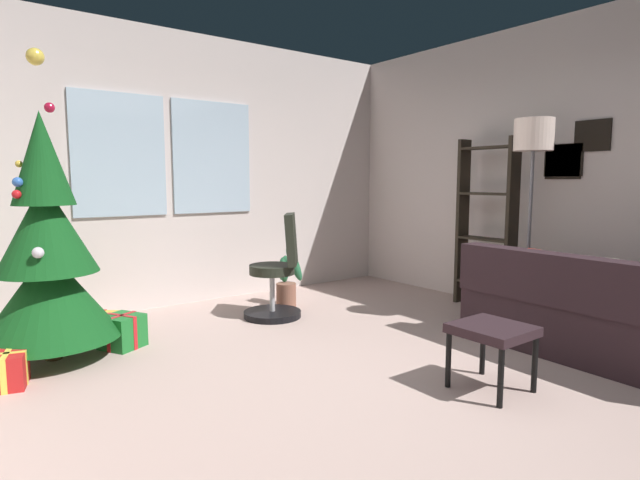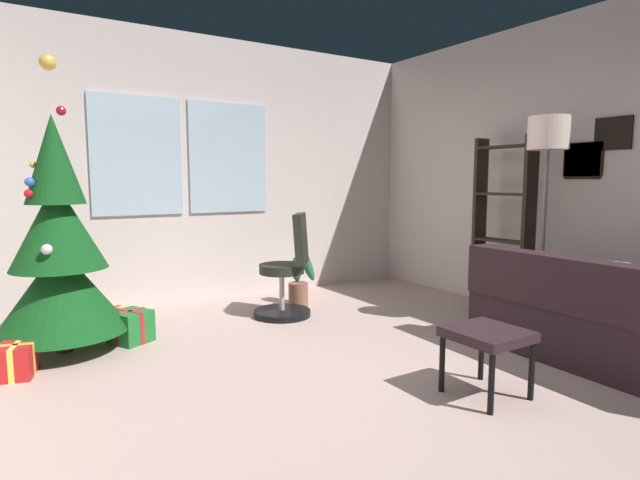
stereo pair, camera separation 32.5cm
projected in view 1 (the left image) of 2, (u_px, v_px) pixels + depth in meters
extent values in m
cube|color=#C0A299|center=(401.00, 394.00, 3.33)|extent=(4.93, 6.01, 0.10)
cube|color=silver|center=(200.00, 171.00, 5.57)|extent=(4.93, 0.10, 2.87)
cube|color=silver|center=(119.00, 155.00, 4.99)|extent=(0.90, 0.03, 1.20)
cube|color=silver|center=(212.00, 158.00, 5.58)|extent=(0.90, 0.03, 1.20)
cube|color=silver|center=(597.00, 169.00, 4.66)|extent=(0.10, 6.01, 2.87)
cube|color=black|center=(563.00, 162.00, 4.84)|extent=(0.02, 0.34, 0.33)
cube|color=black|center=(564.00, 160.00, 4.84)|extent=(0.02, 0.37, 0.31)
cube|color=black|center=(593.00, 136.00, 4.61)|extent=(0.02, 0.32, 0.28)
cube|color=#2C1D22|center=(605.00, 329.00, 3.89)|extent=(1.01, 2.03, 0.41)
cube|color=#2C1D22|center=(581.00, 284.00, 3.63)|extent=(0.28, 2.00, 0.38)
cube|color=#2C1D22|center=(502.00, 272.00, 4.61)|extent=(0.94, 0.18, 0.20)
cube|color=red|center=(547.00, 277.00, 3.97)|extent=(0.27, 0.43, 0.42)
cube|color=beige|center=(585.00, 284.00, 3.73)|extent=(0.17, 0.41, 0.40)
cube|color=brown|center=(563.00, 280.00, 3.86)|extent=(0.23, 0.41, 0.42)
cube|color=#2C1D22|center=(492.00, 330.00, 3.23)|extent=(0.43, 0.44, 0.06)
cylinder|color=black|center=(501.00, 378.00, 2.99)|extent=(0.04, 0.04, 0.36)
cylinder|color=black|center=(535.00, 364.00, 3.21)|extent=(0.04, 0.04, 0.36)
cylinder|color=black|center=(448.00, 360.00, 3.29)|extent=(0.04, 0.04, 0.36)
cylinder|color=black|center=(483.00, 349.00, 3.51)|extent=(0.04, 0.04, 0.36)
cylinder|color=#4C331E|center=(53.00, 349.00, 3.82)|extent=(0.12, 0.12, 0.16)
cone|color=#114B1A|center=(50.00, 294.00, 3.77)|extent=(0.98, 0.98, 0.67)
cone|color=#114B1A|center=(46.00, 227.00, 3.71)|extent=(0.70, 0.70, 0.67)
cone|color=#114B1A|center=(41.00, 158.00, 3.66)|extent=(0.43, 0.43, 0.67)
sphere|color=red|center=(17.00, 194.00, 3.49)|extent=(0.06, 0.06, 0.06)
sphere|color=gold|center=(19.00, 164.00, 3.66)|extent=(0.05, 0.05, 0.05)
sphere|color=silver|center=(38.00, 253.00, 3.44)|extent=(0.08, 0.08, 0.08)
sphere|color=blue|center=(18.00, 182.00, 3.50)|extent=(0.07, 0.07, 0.07)
sphere|color=#1E8C4C|center=(84.00, 270.00, 4.10)|extent=(0.07, 0.07, 0.07)
sphere|color=#B21433|center=(49.00, 108.00, 3.65)|extent=(0.07, 0.07, 0.07)
sphere|color=#F2D14C|center=(35.00, 57.00, 3.57)|extent=(0.12, 0.12, 0.12)
cube|color=red|center=(8.00, 370.00, 3.30)|extent=(0.28, 0.32, 0.22)
cube|color=#EAD84C|center=(8.00, 370.00, 3.30)|extent=(0.11, 0.28, 0.23)
cube|color=#EAD84C|center=(8.00, 370.00, 3.30)|extent=(0.23, 0.10, 0.23)
cube|color=#1E722D|center=(122.00, 331.00, 4.08)|extent=(0.38, 0.38, 0.26)
cube|color=red|center=(122.00, 331.00, 4.08)|extent=(0.27, 0.17, 0.27)
cube|color=red|center=(122.00, 331.00, 4.08)|extent=(0.17, 0.27, 0.27)
cube|color=gold|center=(98.00, 323.00, 4.46)|extent=(0.41, 0.40, 0.18)
cube|color=#B21919|center=(98.00, 323.00, 4.46)|extent=(0.20, 0.22, 0.19)
cube|color=#B21919|center=(98.00, 323.00, 4.46)|extent=(0.27, 0.24, 0.19)
cylinder|color=black|center=(272.00, 314.00, 5.00)|extent=(0.56, 0.56, 0.06)
cylinder|color=#B2B2B7|center=(272.00, 290.00, 4.97)|extent=(0.05, 0.05, 0.41)
cylinder|color=black|center=(272.00, 269.00, 4.95)|extent=(0.44, 0.44, 0.09)
cube|color=black|center=(291.00, 239.00, 4.92)|extent=(0.33, 0.38, 0.50)
cube|color=#2C251B|center=(512.00, 226.00, 5.09)|extent=(0.18, 0.04, 1.77)
cube|color=#2C251B|center=(462.00, 222.00, 5.56)|extent=(0.18, 0.04, 1.77)
cube|color=#2C251B|center=(484.00, 283.00, 5.40)|extent=(0.18, 0.56, 0.02)
cube|color=#2C251B|center=(485.00, 239.00, 5.35)|extent=(0.18, 0.56, 0.02)
cube|color=#2C251B|center=(487.00, 194.00, 5.29)|extent=(0.18, 0.56, 0.02)
cube|color=#2C251B|center=(489.00, 148.00, 5.24)|extent=(0.18, 0.56, 0.02)
cube|color=maroon|center=(503.00, 277.00, 5.24)|extent=(0.13, 0.07, 0.17)
cube|color=navy|center=(497.00, 278.00, 5.28)|extent=(0.15, 0.04, 0.14)
cube|color=beige|center=(493.00, 275.00, 5.32)|extent=(0.16, 0.04, 0.18)
cube|color=#326C3C|center=(487.00, 275.00, 5.37)|extent=(0.17, 0.05, 0.17)
cube|color=#783E76|center=(481.00, 275.00, 5.43)|extent=(0.16, 0.06, 0.15)
cube|color=#B86733|center=(475.00, 272.00, 5.50)|extent=(0.16, 0.06, 0.17)
cube|color=#555659|center=(470.00, 270.00, 5.55)|extent=(0.14, 0.05, 0.21)
cylinder|color=slate|center=(525.00, 325.00, 4.69)|extent=(0.28, 0.28, 0.03)
cylinder|color=slate|center=(529.00, 239.00, 4.59)|extent=(0.03, 0.03, 1.56)
cylinder|color=#F9DECD|center=(534.00, 135.00, 4.49)|extent=(0.34, 0.34, 0.28)
cylinder|color=#8D5947|center=(286.00, 295.00, 5.41)|extent=(0.21, 0.21, 0.25)
ellipsoid|color=#25653E|center=(294.00, 263.00, 5.46)|extent=(0.22, 0.20, 0.42)
ellipsoid|color=#25653E|center=(284.00, 268.00, 5.56)|extent=(0.18, 0.14, 0.29)
ellipsoid|color=#25653E|center=(284.00, 270.00, 5.45)|extent=(0.13, 0.15, 0.28)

